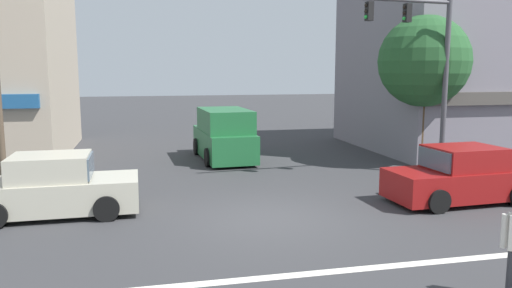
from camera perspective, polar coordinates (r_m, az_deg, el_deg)
The scene contains 8 objects.
ground_plane at distance 12.68m, azimuth 1.36°, elevation -8.51°, with size 120.00×120.00×0.00m, color #333335.
lane_marking_stripe at distance 9.53m, azimuth 6.69°, elevation -14.46°, with size 9.00×0.24×0.01m, color silver.
building_right_corner at distance 27.01m, azimuth 25.60°, elevation 9.24°, with size 12.92×8.79×8.88m.
street_tree at distance 20.03m, azimuth 18.66°, elevation 8.90°, with size 3.44×3.44×5.74m.
traffic_light_mast at distance 17.99m, azimuth 18.55°, elevation 9.56°, with size 4.87×0.68×6.20m.
van_crossing_rightbound at distance 20.63m, azimuth -3.67°, elevation 0.97°, with size 2.21×4.68×2.11m.
sedan_crossing_leftbound at distance 13.78m, azimuth -21.98°, elevation -4.70°, with size 4.12×1.91×1.58m.
sedan_crossing_center at distance 15.20m, azimuth 22.34°, elevation -3.53°, with size 4.18×2.03×1.58m.
Camera 1 is at (-2.99, -11.75, 3.72)m, focal length 35.00 mm.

